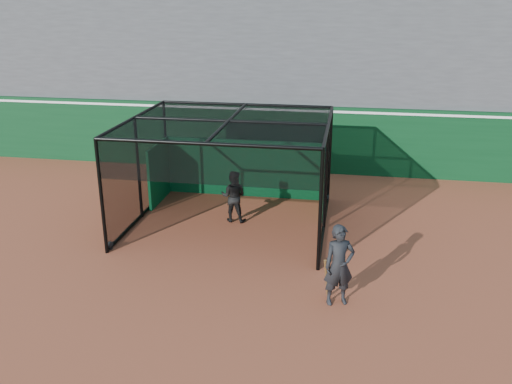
# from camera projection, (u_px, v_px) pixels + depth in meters

# --- Properties ---
(ground) EXTENTS (120.00, 120.00, 0.00)m
(ground) POSITION_uv_depth(u_px,v_px,m) (233.00, 275.00, 12.89)
(ground) COLOR brown
(ground) RESTS_ON ground
(outfield_wall) EXTENTS (50.00, 0.50, 2.50)m
(outfield_wall) POSITION_uv_depth(u_px,v_px,m) (280.00, 137.00, 20.33)
(outfield_wall) COLOR #093618
(outfield_wall) RESTS_ON ground
(grandstand) EXTENTS (50.00, 7.85, 8.95)m
(grandstand) POSITION_uv_depth(u_px,v_px,m) (293.00, 41.00, 22.74)
(grandstand) COLOR #4C4C4F
(grandstand) RESTS_ON ground
(batting_cage) EXTENTS (5.53, 5.04, 3.03)m
(batting_cage) POSITION_uv_depth(u_px,v_px,m) (230.00, 174.00, 15.36)
(batting_cage) COLOR black
(batting_cage) RESTS_ON ground
(batter) EXTENTS (0.76, 0.60, 1.53)m
(batter) POSITION_uv_depth(u_px,v_px,m) (233.00, 196.00, 15.75)
(batter) COLOR black
(batter) RESTS_ON ground
(on_deck_player) EXTENTS (0.77, 0.63, 1.80)m
(on_deck_player) POSITION_uv_depth(u_px,v_px,m) (339.00, 265.00, 11.41)
(on_deck_player) COLOR black
(on_deck_player) RESTS_ON ground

